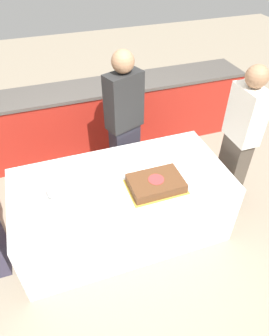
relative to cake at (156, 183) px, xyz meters
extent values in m
plane|color=gray|center=(-0.26, 0.20, -0.78)|extent=(14.00, 14.00, 0.00)
cube|color=#A82319|center=(-0.26, 1.77, -0.34)|extent=(4.40, 0.55, 0.88)
cube|color=#4C4742|center=(-0.26, 1.77, 0.12)|extent=(4.40, 0.58, 0.04)
cube|color=silver|center=(-0.26, 0.20, -0.41)|extent=(2.02, 0.99, 0.73)
cube|color=gold|center=(0.00, 0.00, -0.04)|extent=(0.51, 0.36, 0.00)
cube|color=#56331C|center=(0.00, 0.00, 0.00)|extent=(0.47, 0.32, 0.09)
cylinder|color=red|center=(0.00, 0.00, 0.05)|extent=(0.14, 0.14, 0.00)
cylinder|color=white|center=(-0.51, 0.12, -0.02)|extent=(0.24, 0.24, 0.05)
cylinder|color=white|center=(-0.90, 0.12, -0.04)|extent=(0.07, 0.07, 0.00)
cylinder|color=white|center=(-0.90, 0.12, -0.01)|extent=(0.01, 0.01, 0.07)
cylinder|color=white|center=(-0.90, 0.12, 0.08)|extent=(0.05, 0.05, 0.12)
cylinder|color=white|center=(0.10, 0.29, -0.04)|extent=(0.19, 0.19, 0.00)
cylinder|color=white|center=(0.48, 0.30, -0.04)|extent=(0.19, 0.19, 0.00)
cube|color=#282833|center=(0.00, 0.92, -0.37)|extent=(0.36, 0.26, 0.82)
cube|color=black|center=(0.00, 0.92, 0.34)|extent=(0.43, 0.32, 0.60)
sphere|color=#936B4C|center=(0.00, 0.92, 0.76)|extent=(0.22, 0.22, 0.22)
cube|color=#4C4238|center=(0.97, 0.20, -0.32)|extent=(0.16, 0.30, 0.91)
cube|color=silver|center=(0.97, 0.20, 0.40)|extent=(0.20, 0.35, 0.54)
sphere|color=#936B4C|center=(0.97, 0.20, 0.77)|extent=(0.20, 0.20, 0.20)
camera|label=1|loc=(-0.81, -1.75, 1.83)|focal=32.00mm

